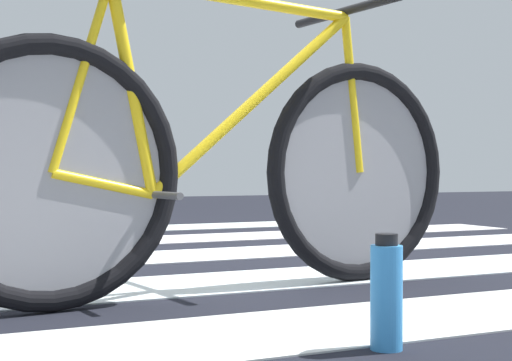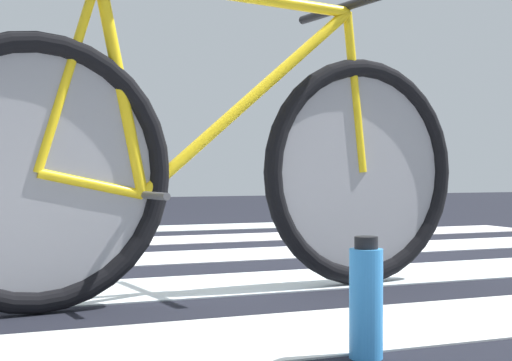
{
  "view_description": "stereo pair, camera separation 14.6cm",
  "coord_description": "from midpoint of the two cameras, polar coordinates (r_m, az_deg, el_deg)",
  "views": [
    {
      "loc": [
        -0.64,
        -2.73,
        0.39
      ],
      "look_at": [
        0.43,
        -0.47,
        0.35
      ],
      "focal_mm": 53.51,
      "sensor_mm": 36.0,
      "label": 1
    },
    {
      "loc": [
        -0.49,
        -2.73,
        0.39
      ],
      "look_at": [
        0.43,
        -0.47,
        0.35
      ],
      "focal_mm": 53.51,
      "sensor_mm": 36.0,
      "label": 2
    }
  ],
  "objects": [
    {
      "name": "ground",
      "position": [
        2.82,
        -10.41,
        -6.86
      ],
      "size": [
        18.0,
        14.0,
        0.02
      ],
      "color": "black"
    },
    {
      "name": "crosswalk_markings",
      "position": [
        2.75,
        -9.19,
        -6.8
      ],
      "size": [
        5.42,
        4.24,
        0.0
      ],
      "color": "silver",
      "rests_on": "ground"
    },
    {
      "name": "bicycle_1_of_3",
      "position": [
        2.2,
        -1.14,
        1.33
      ],
      "size": [
        1.73,
        0.52,
        0.93
      ],
      "rotation": [
        0.0,
        0.0,
        0.12
      ],
      "color": "black",
      "rests_on": "ground"
    },
    {
      "name": "water_bottle",
      "position": [
        1.55,
        10.58,
        -8.62
      ],
      "size": [
        0.07,
        0.07,
        0.24
      ],
      "color": "#3790DF",
      "rests_on": "ground"
    }
  ]
}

